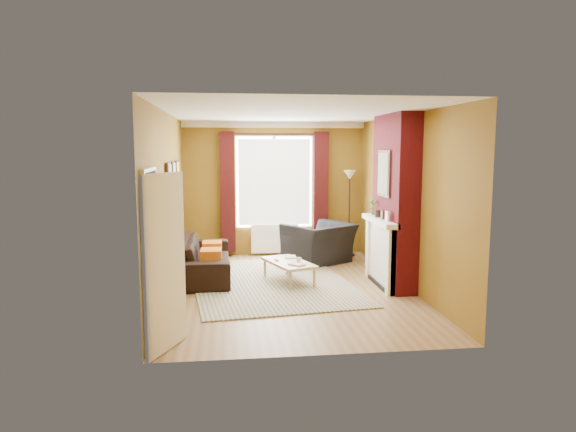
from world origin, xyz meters
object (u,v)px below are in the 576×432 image
Objects in this scene: armchair at (319,243)px; wicker_stool at (317,250)px; sofa at (204,258)px; coffee_table at (289,264)px; floor_lamp at (350,188)px.

armchair is 2.70× the size of wicker_stool.
sofa is 2.37m from armchair.
sofa is 1.57m from coffee_table.
wicker_stool is at bearing -120.60° from armchair.
floor_lamp reaches higher than coffee_table.
armchair is at bearing -70.08° from sofa.
armchair is at bearing -87.69° from wicker_stool.
floor_lamp is (0.75, 0.60, 1.03)m from armchair.
coffee_table is at bearing 28.86° from armchair.
floor_lamp is at bearing -174.26° from armchair.
armchair is at bearing -141.34° from floor_lamp.
sofa is 1.92× the size of armchair.
sofa is 3.48m from floor_lamp.
coffee_table is at bearing -115.43° from wicker_stool.
armchair reaches higher than coffee_table.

